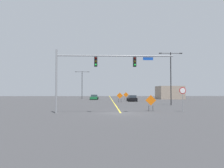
# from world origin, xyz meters

# --- Properties ---
(ground) EXTENTS (134.67, 134.67, 0.00)m
(ground) POSITION_xyz_m (0.00, 0.00, 0.00)
(ground) COLOR #38383A
(road_centre_stripe) EXTENTS (0.16, 74.81, 0.01)m
(road_centre_stripe) POSITION_xyz_m (0.00, 37.41, 0.00)
(road_centre_stripe) COLOR yellow
(road_centre_stripe) RESTS_ON ground
(traffic_signal_assembly) EXTENTS (12.64, 0.44, 6.78)m
(traffic_signal_assembly) POSITION_xyz_m (-2.61, -0.01, 4.99)
(traffic_signal_assembly) COLOR gray
(traffic_signal_assembly) RESTS_ON ground
(stop_sign) EXTENTS (0.76, 0.07, 2.78)m
(stop_sign) POSITION_xyz_m (7.04, 0.87, 1.96)
(stop_sign) COLOR gray
(stop_sign) RESTS_ON ground
(street_lamp_far_left) EXTENTS (4.16, 0.24, 8.06)m
(street_lamp_far_left) POSITION_xyz_m (-8.55, 37.97, 4.83)
(street_lamp_far_left) COLOR black
(street_lamp_far_left) RESTS_ON ground
(street_lamp_mid_right) EXTENTS (3.86, 0.24, 8.72)m
(street_lamp_mid_right) POSITION_xyz_m (9.14, 11.40, 5.15)
(street_lamp_mid_right) COLOR black
(street_lamp_mid_right) RESTS_ON ground
(construction_sign_left_shoulder) EXTENTS (1.32, 0.07, 2.02)m
(construction_sign_left_shoulder) POSITION_xyz_m (3.49, 29.30, 1.27)
(construction_sign_left_shoulder) COLOR orange
(construction_sign_left_shoulder) RESTS_ON ground
(construction_sign_right_shoulder) EXTENTS (1.24, 0.16, 1.88)m
(construction_sign_right_shoulder) POSITION_xyz_m (3.71, 2.08, 1.17)
(construction_sign_right_shoulder) COLOR orange
(construction_sign_right_shoulder) RESTS_ON ground
(construction_sign_median_far) EXTENTS (1.26, 0.30, 2.01)m
(construction_sign_median_far) POSITION_xyz_m (1.26, 19.52, 1.27)
(construction_sign_median_far) COLOR orange
(construction_sign_median_far) RESTS_ON ground
(car_green_approaching) EXTENTS (2.17, 4.32, 1.32)m
(car_green_approaching) POSITION_xyz_m (-4.68, 32.90, 0.60)
(car_green_approaching) COLOR #196B38
(car_green_approaching) RESTS_ON ground
(car_black_passing) EXTENTS (2.06, 4.36, 1.38)m
(car_black_passing) POSITION_xyz_m (4.31, 24.04, 0.66)
(car_black_passing) COLOR black
(car_black_passing) RESTS_ON ground
(roadside_building_east) EXTENTS (6.73, 6.97, 3.70)m
(roadside_building_east) POSITION_xyz_m (16.86, 36.67, 1.85)
(roadside_building_east) COLOR gray
(roadside_building_east) RESTS_ON ground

